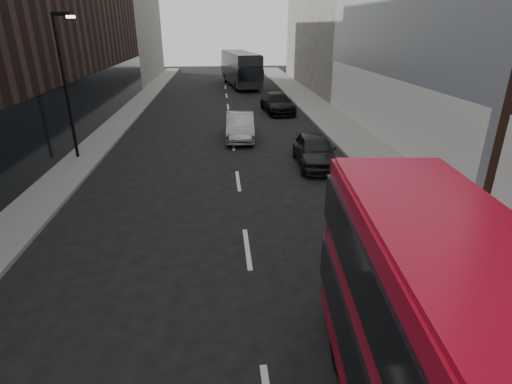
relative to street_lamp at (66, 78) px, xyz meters
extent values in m
cube|color=slate|center=(15.72, 7.00, -4.11)|extent=(3.00, 80.00, 0.15)
cube|color=slate|center=(0.22, 7.00, -4.11)|extent=(2.00, 80.00, 0.15)
cube|color=silver|center=(17.37, 3.00, -2.28)|extent=(0.35, 21.00, 3.80)
cube|color=#5E5A53|center=(19.72, 26.00, 4.82)|extent=(5.00, 24.00, 18.00)
cube|color=black|center=(-3.28, 12.00, 2.82)|extent=(5.00, 24.00, 14.00)
cube|color=#5E5A53|center=(-3.28, 34.00, 2.32)|extent=(5.00, 20.00, 13.00)
cylinder|color=black|center=(-0.08, 0.00, -0.53)|extent=(0.16, 0.16, 7.00)
cube|color=black|center=(0.32, 0.00, 2.87)|extent=(0.90, 0.15, 0.18)
cube|color=#FFF2CC|center=(0.72, 0.00, 2.75)|extent=(0.35, 0.22, 0.12)
cube|color=black|center=(10.46, -18.12, -1.08)|extent=(3.31, 10.11, 0.99)
cube|color=black|center=(10.94, -13.18, -2.47)|extent=(1.91, 0.26, 1.26)
cylinder|color=black|center=(9.80, -14.88, -3.73)|extent=(0.35, 0.92, 0.90)
cylinder|color=black|center=(11.74, -15.07, -3.73)|extent=(0.35, 0.92, 0.90)
cube|color=black|center=(10.01, 26.79, -2.14)|extent=(4.15, 11.78, 3.25)
cube|color=black|center=(10.01, 26.79, -2.35)|extent=(4.28, 11.84, 1.15)
cube|color=black|center=(10.79, 21.05, -2.19)|extent=(2.22, 0.38, 1.47)
cube|color=black|center=(9.23, 32.53, -2.19)|extent=(2.22, 0.38, 1.47)
cube|color=black|center=(10.01, 26.79, -0.48)|extent=(3.99, 11.31, 0.12)
cylinder|color=black|center=(8.37, 30.29, -3.66)|extent=(0.45, 1.08, 1.05)
cylinder|color=black|center=(10.66, 30.60, -3.66)|extent=(0.45, 1.08, 1.05)
cylinder|color=black|center=(9.36, 22.98, -3.66)|extent=(0.45, 1.08, 1.05)
cylinder|color=black|center=(11.66, 23.29, -3.66)|extent=(0.45, 1.08, 1.05)
imported|color=black|center=(12.18, -2.08, -3.40)|extent=(2.06, 4.69, 1.57)
imported|color=gray|center=(8.72, 3.37, -3.39)|extent=(1.89, 4.86, 1.58)
imported|color=black|center=(12.15, 11.28, -3.42)|extent=(2.60, 5.41, 1.52)
camera|label=1|loc=(7.50, -20.99, 2.38)|focal=28.00mm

